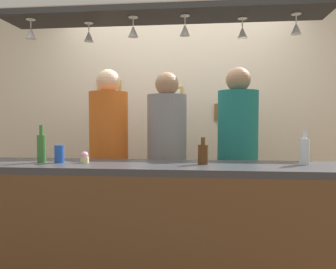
{
  "coord_description": "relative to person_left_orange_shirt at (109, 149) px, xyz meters",
  "views": [
    {
      "loc": [
        0.3,
        -2.63,
        1.32
      ],
      "look_at": [
        0.0,
        0.1,
        1.21
      ],
      "focal_mm": 36.73,
      "sensor_mm": 36.0,
      "label": 1
    }
  ],
  "objects": [
    {
      "name": "picture_frame_caricature",
      "position": [
        -0.2,
        0.73,
        0.52
      ],
      "size": [
        0.26,
        0.02,
        0.34
      ],
      "color": "#B29338",
      "rests_on": "back_wall"
    },
    {
      "name": "person_right_teal_shirt",
      "position": [
        1.12,
        0.0,
        0.0
      ],
      "size": [
        0.34,
        0.34,
        1.77
      ],
      "color": "#2D334C",
      "rests_on": "ground_plane"
    },
    {
      "name": "cupcake",
      "position": [
        0.02,
        -0.68,
        -0.01
      ],
      "size": [
        0.06,
        0.06,
        0.08
      ],
      "color": "beige",
      "rests_on": "bar_counter"
    },
    {
      "name": "hanging_wineglass_far_left",
      "position": [
        -0.34,
        -0.69,
        0.85
      ],
      "size": [
        0.07,
        0.07,
        0.13
      ],
      "color": "silver",
      "rests_on": "overhead_glass_rack"
    },
    {
      "name": "overhead_glass_rack",
      "position": [
        0.55,
        -0.63,
        0.96
      ],
      "size": [
        2.2,
        0.36,
        0.04
      ],
      "primitive_type": "cube",
      "color": "black"
    },
    {
      "name": "hanging_wineglass_center_right",
      "position": [
        1.1,
        -0.56,
        0.85
      ],
      "size": [
        0.07,
        0.07,
        0.13
      ],
      "color": "silver",
      "rests_on": "overhead_glass_rack"
    },
    {
      "name": "back_wall",
      "position": [
        0.55,
        0.77,
        0.23
      ],
      "size": [
        4.4,
        0.06,
        2.6
      ],
      "primitive_type": "cube",
      "color": "beige",
      "rests_on": "ground_plane"
    },
    {
      "name": "picture_frame_crest",
      "position": [
        0.51,
        0.73,
        0.48
      ],
      "size": [
        0.18,
        0.02,
        0.26
      ],
      "color": "#B29338",
      "rests_on": "back_wall"
    },
    {
      "name": "hanging_wineglass_center",
      "position": [
        0.71,
        -0.66,
        0.85
      ],
      "size": [
        0.07,
        0.07,
        0.13
      ],
      "color": "silver",
      "rests_on": "overhead_glass_rack"
    },
    {
      "name": "person_middle_grey_shirt",
      "position": [
        0.52,
        0.0,
        -0.02
      ],
      "size": [
        0.34,
        0.34,
        1.74
      ],
      "color": "#2D334C",
      "rests_on": "ground_plane"
    },
    {
      "name": "hanging_wineglass_left",
      "position": [
        0.02,
        -0.57,
        0.85
      ],
      "size": [
        0.07,
        0.07,
        0.13
      ],
      "color": "silver",
      "rests_on": "overhead_glass_rack"
    },
    {
      "name": "drink_can",
      "position": [
        -0.16,
        -0.68,
        0.02
      ],
      "size": [
        0.07,
        0.07,
        0.12
      ],
      "primitive_type": "cylinder",
      "color": "#1E4CB2",
      "rests_on": "bar_counter"
    },
    {
      "name": "picture_frame_lower_pair",
      "position": [
        1.09,
        0.73,
        0.34
      ],
      "size": [
        0.3,
        0.02,
        0.18
      ],
      "color": "brown",
      "rests_on": "back_wall"
    },
    {
      "name": "bottle_beer_brown_stubby",
      "position": [
        0.84,
        -0.66,
        0.03
      ],
      "size": [
        0.07,
        0.07,
        0.18
      ],
      "color": "#512D14",
      "rests_on": "bar_counter"
    },
    {
      "name": "hanging_wineglass_right",
      "position": [
        1.44,
        -0.62,
        0.85
      ],
      "size": [
        0.07,
        0.07,
        0.13
      ],
      "color": "silver",
      "rests_on": "overhead_glass_rack"
    },
    {
      "name": "hanging_wineglass_center_left",
      "position": [
        0.37,
        -0.67,
        0.85
      ],
      "size": [
        0.07,
        0.07,
        0.13
      ],
      "color": "silver",
      "rests_on": "overhead_glass_rack"
    },
    {
      "name": "bottle_soda_clear",
      "position": [
        1.5,
        -0.61,
        0.05
      ],
      "size": [
        0.06,
        0.06,
        0.23
      ],
      "color": "silver",
      "rests_on": "bar_counter"
    },
    {
      "name": "bottle_beer_green_import",
      "position": [
        -0.28,
        -0.68,
        0.06
      ],
      "size": [
        0.06,
        0.06,
        0.26
      ],
      "color": "#336B2D",
      "rests_on": "bar_counter"
    },
    {
      "name": "bar_counter",
      "position": [
        0.55,
        -0.83,
        -0.38
      ],
      "size": [
        2.7,
        0.55,
        1.03
      ],
      "color": "#38383D",
      "rests_on": "ground_plane"
    },
    {
      "name": "person_left_orange_shirt",
      "position": [
        0.0,
        0.0,
        0.0
      ],
      "size": [
        0.34,
        0.34,
        1.77
      ],
      "color": "#2D334C",
      "rests_on": "ground_plane"
    }
  ]
}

